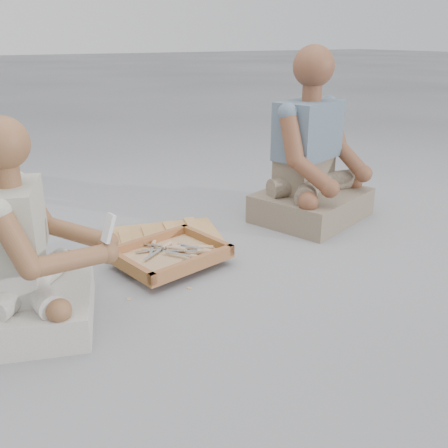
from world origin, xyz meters
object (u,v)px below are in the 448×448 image
carved_panel (163,238)px  tool_tray (170,255)px  craftsman (29,259)px  companion (312,164)px

carved_panel → tool_tray: tool_tray is taller
tool_tray → craftsman: craftsman is taller
tool_tray → craftsman: bearing=-162.9°
carved_panel → companion: 0.98m
carved_panel → tool_tray: (-0.09, -0.30, 0.04)m
carved_panel → companion: size_ratio=0.60×
companion → tool_tray: bearing=-7.6°
craftsman → companion: 1.71m
craftsman → companion: bearing=121.5°
tool_tray → companion: 1.07m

